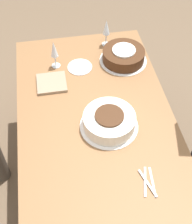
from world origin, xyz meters
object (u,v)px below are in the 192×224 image
wine_glass_near (106,28)px  wine_glass_far (54,50)px  cake_front_chocolate (123,56)px  cake_center_white (109,121)px

wine_glass_near → wine_glass_far: size_ratio=1.01×
cake_front_chocolate → cake_center_white: bearing=159.0°
cake_center_white → cake_front_chocolate: size_ratio=1.03×
cake_center_white → wine_glass_near: bearing=-9.6°
cake_front_chocolate → wine_glass_far: 0.48m
wine_glass_near → wine_glass_far: (-0.18, 0.39, -0.00)m
cake_front_chocolate → wine_glass_far: bearing=87.0°
wine_glass_near → cake_center_white: bearing=170.4°
cake_center_white → wine_glass_near: (0.76, -0.13, 0.09)m
wine_glass_near → wine_glass_far: wine_glass_near is taller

